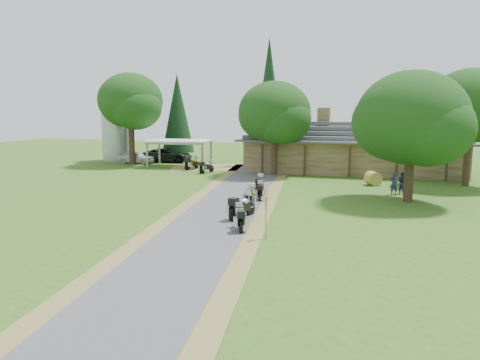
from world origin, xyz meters
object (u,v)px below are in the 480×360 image
(motorcycle_row_b, at_px, (242,206))
(hay_bale, at_px, (373,178))
(lodge, at_px, (353,146))
(motorcycle_carport_a, at_px, (192,163))
(motorcycle_row_a, at_px, (240,217))
(motorcycle_carport_b, at_px, (207,166))
(car_white_sedan, at_px, (136,156))
(motorcycle_row_e, at_px, (260,185))
(silo, at_px, (116,131))
(carport, at_px, (180,153))
(motorcycle_row_c, at_px, (251,196))
(car_dark_suv, at_px, (167,152))
(motorcycle_row_d, at_px, (260,191))

(motorcycle_row_b, xyz_separation_m, hay_bale, (6.77, 14.15, -0.17))
(lodge, height_order, motorcycle_carport_a, lodge)
(lodge, relative_size, motorcycle_row_a, 11.56)
(motorcycle_row_b, bearing_deg, motorcycle_carport_b, 43.93)
(lodge, bearing_deg, car_white_sedan, 179.85)
(motorcycle_row_e, bearing_deg, motorcycle_row_b, 178.65)
(silo, xyz_separation_m, motorcycle_carport_b, (14.18, -7.37, -2.82))
(carport, distance_m, motorcycle_row_c, 22.29)
(car_dark_suv, distance_m, motorcycle_row_b, 29.75)
(motorcycle_row_b, height_order, motorcycle_row_d, motorcycle_row_b)
(car_white_sedan, xyz_separation_m, motorcycle_row_d, (18.74, -16.87, -0.28))
(carport, distance_m, motorcycle_carport_a, 3.00)
(car_dark_suv, xyz_separation_m, motorcycle_row_b, (16.36, -24.84, -0.49))
(carport, bearing_deg, car_dark_suv, 124.69)
(motorcycle_carport_a, height_order, hay_bale, motorcycle_carport_a)
(motorcycle_row_b, distance_m, motorcycle_row_d, 5.72)
(car_dark_suv, bearing_deg, motorcycle_row_e, -147.20)
(silo, height_order, car_dark_suv, silo)
(car_dark_suv, bearing_deg, silo, 82.69)
(hay_bale, bearing_deg, motorcycle_row_e, -138.97)
(motorcycle_row_c, xyz_separation_m, hay_bale, (7.09, 11.19, -0.14))
(motorcycle_row_e, bearing_deg, motorcycle_carport_a, 32.21)
(lodge, xyz_separation_m, motorcycle_row_d, (-5.09, -16.80, -1.85))
(motorcycle_row_a, height_order, motorcycle_row_d, motorcycle_row_a)
(hay_bale, bearing_deg, motorcycle_carport_a, 163.89)
(motorcycle_row_a, bearing_deg, motorcycle_row_e, -12.91)
(motorcycle_row_d, distance_m, hay_bale, 11.10)
(lodge, distance_m, silo, 27.59)
(motorcycle_carport_a, xyz_separation_m, motorcycle_carport_b, (2.31, -1.98, -0.05))
(silo, relative_size, hay_bale, 6.24)
(lodge, distance_m, hay_bale, 8.82)
(motorcycle_row_c, relative_size, motorcycle_row_e, 0.98)
(motorcycle_row_c, bearing_deg, hay_bale, -38.82)
(carport, relative_size, car_dark_suv, 1.03)
(motorcycle_row_d, distance_m, motorcycle_carport_a, 17.18)
(motorcycle_row_a, bearing_deg, carport, 8.77)
(motorcycle_carport_a, xyz_separation_m, hay_bale, (17.73, -5.12, -0.13))
(silo, relative_size, motorcycle_carport_b, 3.75)
(hay_bale, bearing_deg, motorcycle_carport_b, 168.48)
(hay_bale, bearing_deg, motorcycle_row_b, -115.57)
(car_white_sedan, relative_size, car_dark_suv, 0.83)
(carport, xyz_separation_m, motorcycle_row_c, (12.84, -18.21, -0.72))
(motorcycle_row_c, height_order, motorcycle_carport_b, motorcycle_row_c)
(carport, distance_m, motorcycle_carport_b, 5.99)
(motorcycle_row_d, height_order, hay_bale, motorcycle_row_d)
(motorcycle_row_c, bearing_deg, motorcycle_row_b, 179.62)
(motorcycle_row_a, height_order, motorcycle_row_b, motorcycle_row_b)
(lodge, height_order, motorcycle_row_c, lodge)
(silo, bearing_deg, car_white_sedan, -29.86)
(car_white_sedan, distance_m, motorcycle_row_d, 25.21)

